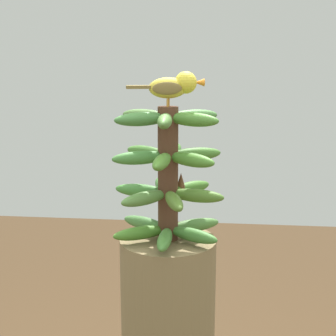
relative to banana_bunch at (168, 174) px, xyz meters
name	(u,v)px	position (x,y,z in m)	size (l,w,h in m)	color
banana_bunch	(168,174)	(0.00, 0.00, 0.00)	(0.29, 0.30, 0.34)	#4C2D1E
perched_bird	(175,86)	(-0.02, 0.00, 0.22)	(0.19, 0.07, 0.09)	#C68933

